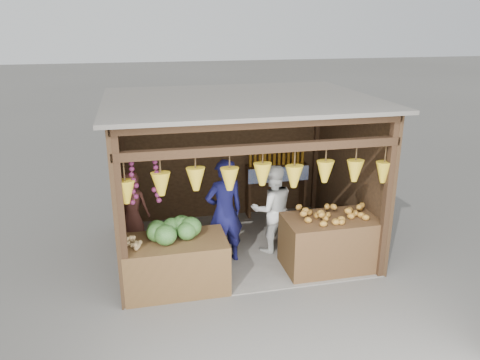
% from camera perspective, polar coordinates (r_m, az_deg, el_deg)
% --- Properties ---
extents(ground, '(80.00, 80.00, 0.00)m').
position_cam_1_polar(ground, '(8.42, 0.00, -8.19)').
color(ground, '#514F49').
rests_on(ground, ground).
extents(stall_structure, '(4.30, 3.30, 2.66)m').
position_cam_1_polar(stall_structure, '(7.75, -0.17, 2.67)').
color(stall_structure, slate).
rests_on(stall_structure, ground).
extents(back_shelf, '(1.25, 0.32, 1.32)m').
position_cam_1_polar(back_shelf, '(9.48, 4.48, 0.65)').
color(back_shelf, '#382314').
rests_on(back_shelf, ground).
extents(counter_left, '(1.51, 0.85, 0.78)m').
position_cam_1_polar(counter_left, '(7.13, -7.81, -10.14)').
color(counter_left, '#4C3319').
rests_on(counter_left, ground).
extents(counter_right, '(1.51, 0.85, 0.87)m').
position_cam_1_polar(counter_right, '(7.74, 10.97, -7.53)').
color(counter_right, '#452E17').
rests_on(counter_right, ground).
extents(stool, '(0.31, 0.31, 0.29)m').
position_cam_1_polar(stool, '(8.39, -12.68, -7.68)').
color(stool, black).
rests_on(stool, ground).
extents(man_standing, '(0.73, 0.57, 1.79)m').
position_cam_1_polar(man_standing, '(7.58, -1.93, -3.93)').
color(man_standing, '#121347').
rests_on(man_standing, ground).
extents(woman_standing, '(0.78, 0.63, 1.56)m').
position_cam_1_polar(woman_standing, '(8.02, 3.96, -3.52)').
color(woman_standing, white).
rests_on(woman_standing, ground).
extents(vendor_seated, '(0.68, 0.59, 1.18)m').
position_cam_1_polar(vendor_seated, '(8.09, -13.05, -3.02)').
color(vendor_seated, '#562B22').
rests_on(vendor_seated, stool).
extents(melon_pile, '(1.00, 0.50, 0.32)m').
position_cam_1_polar(melon_pile, '(6.95, -8.09, -5.85)').
color(melon_pile, '#185216').
rests_on(melon_pile, counter_left).
extents(tanfruit_pile, '(0.34, 0.40, 0.13)m').
position_cam_1_polar(tanfruit_pile, '(6.86, -13.13, -7.41)').
color(tanfruit_pile, tan).
rests_on(tanfruit_pile, counter_left).
extents(mango_pile, '(1.40, 0.64, 0.22)m').
position_cam_1_polar(mango_pile, '(7.52, 11.55, -3.81)').
color(mango_pile, '#CF4D1B').
rests_on(mango_pile, counter_right).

